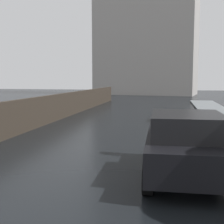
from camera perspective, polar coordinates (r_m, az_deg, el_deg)
The scene contains 1 object.
car_black_mid_road at distance 7.54m, azimuth 13.60°, elevation -5.88°, with size 2.02×3.96×1.58m.
Camera 1 is at (2.06, -2.04, 2.39)m, focal length 48.99 mm.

